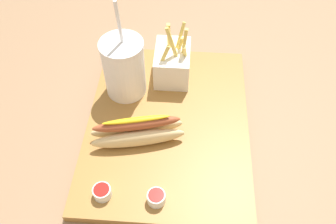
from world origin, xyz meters
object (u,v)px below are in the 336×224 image
Objects in this scene: fries_basket at (174,63)px; hot_dog_1 at (137,131)px; ketchup_cup_2 at (102,192)px; ketchup_cup_1 at (156,197)px; soda_cup at (124,68)px.

fries_basket is 0.20m from hot_dog_1.
ketchup_cup_2 is (-0.13, 0.05, -0.02)m from hot_dog_1.
hot_dog_1 is at bearing 20.60° from ketchup_cup_1.
soda_cup is 6.87× the size of ketchup_cup_1.
fries_basket is 0.33m from ketchup_cup_2.
soda_cup reaches higher than fries_basket.
hot_dog_1 is (-0.13, -0.04, -0.04)m from soda_cup.
fries_basket is 0.75× the size of hot_dog_1.
hot_dog_1 is 5.80× the size of ketchup_cup_1.
ketchup_cup_2 is at bearing 178.77° from soda_cup.
hot_dog_1 is at bearing -162.27° from soda_cup.
soda_cup is 0.12m from fries_basket.
fries_basket is at bearing -18.93° from ketchup_cup_2.
hot_dog_1 reaches higher than ketchup_cup_1.
ketchup_cup_1 is at bearing -160.85° from soda_cup.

